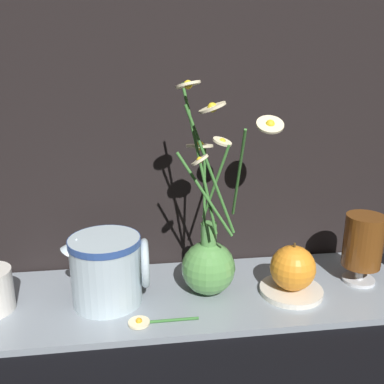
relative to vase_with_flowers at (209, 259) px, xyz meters
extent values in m
plane|color=black|center=(-0.04, 0.00, -0.08)|extent=(6.00, 6.00, 0.00)
cube|color=gray|center=(-0.04, 0.00, -0.08)|extent=(0.87, 0.25, 0.01)
sphere|color=#59994C|center=(0.00, 0.00, -0.02)|extent=(0.10, 0.10, 0.10)
cylinder|color=#59994C|center=(0.00, 0.00, 0.04)|extent=(0.03, 0.03, 0.05)
cylinder|color=#3D7A33|center=(-0.01, -0.04, 0.18)|extent=(0.09, 0.02, 0.22)
cylinder|color=beige|center=(-0.01, -0.08, 0.28)|extent=(0.05, 0.05, 0.02)
sphere|color=yellow|center=(-0.01, -0.08, 0.28)|extent=(0.01, 0.01, 0.01)
cylinder|color=#3D7A33|center=(0.01, 0.02, 0.14)|extent=(0.05, 0.04, 0.14)
cylinder|color=beige|center=(0.03, 0.04, 0.21)|extent=(0.05, 0.05, 0.02)
sphere|color=yellow|center=(0.03, 0.04, 0.21)|extent=(0.01, 0.01, 0.01)
cylinder|color=#3D7A33|center=(0.05, 0.00, 0.16)|extent=(0.01, 0.10, 0.18)
cylinder|color=beige|center=(0.10, -0.01, 0.24)|extent=(0.05, 0.05, 0.03)
sphere|color=yellow|center=(0.10, -0.01, 0.24)|extent=(0.02, 0.02, 0.02)
cylinder|color=#3D7A33|center=(-0.02, -0.04, 0.14)|extent=(0.09, 0.04, 0.14)
cylinder|color=beige|center=(-0.03, -0.09, 0.21)|extent=(0.03, 0.04, 0.02)
sphere|color=yellow|center=(-0.03, -0.09, 0.21)|extent=(0.01, 0.01, 0.01)
cylinder|color=#3D7A33|center=(-0.01, 0.00, 0.14)|extent=(0.01, 0.02, 0.14)
cylinder|color=beige|center=(-0.02, 0.00, 0.21)|extent=(0.05, 0.05, 0.01)
sphere|color=yellow|center=(-0.02, 0.00, 0.21)|extent=(0.02, 0.02, 0.02)
cylinder|color=#3D7A33|center=(-0.02, -0.02, 0.19)|extent=(0.06, 0.05, 0.25)
cylinder|color=beige|center=(-0.04, -0.05, 0.31)|extent=(0.05, 0.05, 0.01)
sphere|color=yellow|center=(-0.04, -0.05, 0.31)|extent=(0.01, 0.01, 0.01)
cylinder|color=silver|center=(-0.19, 0.00, -0.01)|extent=(0.12, 0.12, 0.12)
cylinder|color=#2D4C93|center=(-0.19, 0.00, 0.05)|extent=(0.13, 0.13, 0.01)
torus|color=silver|center=(-0.12, 0.00, 0.00)|extent=(0.01, 0.09, 0.09)
cone|color=silver|center=(-0.24, 0.00, 0.04)|extent=(0.04, 0.03, 0.04)
cylinder|color=silver|center=(0.30, 0.01, -0.07)|extent=(0.06, 0.06, 0.01)
cylinder|color=silver|center=(0.30, 0.01, -0.05)|extent=(0.02, 0.02, 0.03)
cylinder|color=brown|center=(0.30, 0.01, 0.02)|extent=(0.07, 0.07, 0.10)
cylinder|color=silver|center=(0.15, -0.02, -0.07)|extent=(0.12, 0.12, 0.01)
sphere|color=orange|center=(0.15, -0.02, -0.02)|extent=(0.08, 0.08, 0.08)
cylinder|color=#4C3819|center=(0.15, -0.02, 0.03)|extent=(0.00, 0.00, 0.01)
cylinder|color=#336B2D|center=(-0.08, -0.08, -0.07)|extent=(0.10, 0.01, 0.01)
cylinder|color=beige|center=(-0.13, -0.08, -0.07)|extent=(0.04, 0.04, 0.00)
sphere|color=gold|center=(-0.13, -0.08, -0.06)|extent=(0.01, 0.01, 0.01)
camera|label=1|loc=(-0.13, -0.70, 0.35)|focal=40.00mm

